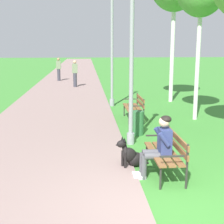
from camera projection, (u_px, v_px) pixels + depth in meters
ground_plane at (172, 211)px, 5.23m from camera, size 120.00×120.00×0.00m
paved_path at (73, 74)px, 28.45m from camera, size 4.21×60.00×0.04m
park_bench_near at (168, 150)px, 6.58m from camera, size 0.55×1.50×0.85m
park_bench_mid at (135, 106)px, 11.34m from camera, size 0.55×1.50×0.85m
person_seated_on_near_bench at (159, 144)px, 6.43m from camera, size 0.74×0.49×1.25m
dog_black at (131, 156)px, 7.02m from camera, size 0.79×0.45×0.71m
lamp_post_near at (131, 63)px, 8.27m from camera, size 0.24×0.24×4.13m
lamp_post_mid at (112, 47)px, 13.52m from camera, size 0.24×0.24×4.77m
litter_bin at (138, 123)px, 9.54m from camera, size 0.36×0.36×0.70m
pedestrian_distant at (75, 74)px, 19.81m from camera, size 0.32×0.22×1.65m
pedestrian_further_distant at (59, 69)px, 23.11m from camera, size 0.32×0.22×1.65m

